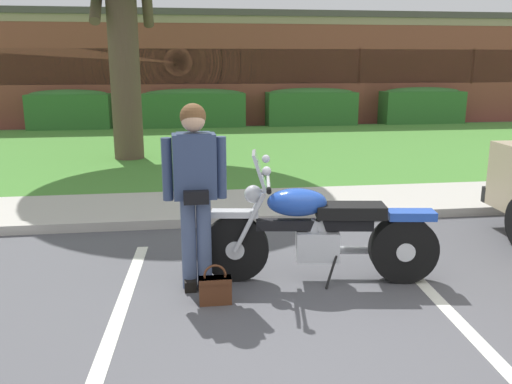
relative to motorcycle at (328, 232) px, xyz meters
The scene contains 14 objects.
ground_plane 1.30m from the motorcycle, 79.88° to the right, with size 140.00×140.00×0.00m, color #4C4C51.
curb_strip 2.02m from the motorcycle, 83.88° to the left, with size 60.00×0.20×0.12m, color #B7B2A8.
concrete_walk 2.86m from the motorcycle, 85.72° to the left, with size 60.00×1.50×0.08m, color #B7B2A8.
grass_lawn 7.95m from the motorcycle, 88.48° to the left, with size 60.00×8.73×0.06m, color #478433.
stall_stripe_0 2.23m from the motorcycle, 153.19° to the right, with size 0.12×4.40×0.01m, color silver.
stall_stripe_1 1.38m from the motorcycle, 49.47° to the right, with size 0.12×4.40×0.01m, color silver.
motorcycle is the anchor object (origin of this frame).
rider_person 1.34m from the motorcycle, behind, with size 0.57×0.31×1.70m.
handbag 1.20m from the motorcycle, 161.83° to the right, with size 0.28×0.13×0.36m.
hedge_left 13.31m from the motorcycle, 110.63° to the left, with size 2.44×0.90×1.24m.
hedge_center_left 12.49m from the motorcycle, 94.17° to the left, with size 3.18×0.90×1.24m.
hedge_center_right 12.78m from the motorcycle, 77.01° to the left, with size 2.89×0.90×1.24m.
hedge_right 14.12m from the motorcycle, 61.88° to the left, with size 2.71×0.90×1.24m.
brick_building 18.13m from the motorcycle, 88.20° to the left, with size 23.87×10.48×3.67m.
Camera 1 is at (-1.56, -3.52, 2.05)m, focal length 37.70 mm.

